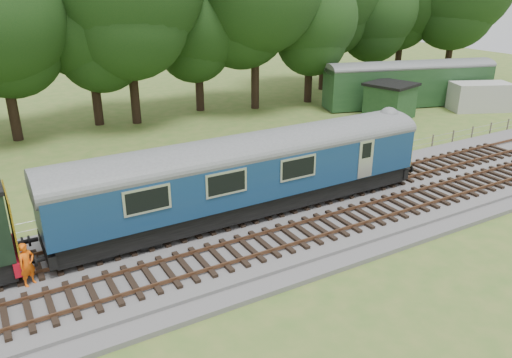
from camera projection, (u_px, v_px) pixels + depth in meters
ground at (298, 222)px, 23.41m from camera, size 120.00×120.00×0.00m
ballast at (298, 219)px, 23.35m from camera, size 70.00×7.00×0.35m
track_north at (282, 203)px, 24.38m from camera, size 67.20×2.40×0.21m
track_south at (319, 228)px, 21.97m from camera, size 67.20×2.40×0.21m
fence at (251, 190)px, 27.02m from camera, size 64.00×0.12×1.00m
tree_line at (146, 117)px, 41.07m from camera, size 70.00×8.00×18.00m
dmu_railcar at (248, 168)px, 22.69m from camera, size 18.05×2.86×3.88m
worker at (27, 264)px, 17.75m from camera, size 0.73×0.65×1.67m
parked_coach at (409, 81)px, 44.09m from camera, size 15.39×6.93×3.90m
shed at (390, 100)px, 40.64m from camera, size 4.25×4.25×2.83m
caravan at (480, 97)px, 42.92m from camera, size 5.42×4.18×2.38m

